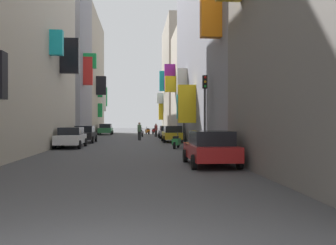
{
  "coord_description": "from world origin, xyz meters",
  "views": [
    {
      "loc": [
        0.73,
        -4.77,
        1.88
      ],
      "look_at": [
        3.05,
        23.35,
        1.79
      ],
      "focal_mm": 39.74,
      "sensor_mm": 36.0,
      "label": 1
    }
  ],
  "objects": [
    {
      "name": "building_left_mid_a",
      "position": [
        -7.99,
        23.94,
        10.55
      ],
      "size": [
        7.38,
        12.45,
        21.1
      ],
      "color": "#BCB29E",
      "rests_on": "ground"
    },
    {
      "name": "building_right_mid_a",
      "position": [
        7.99,
        23.77,
        8.43
      ],
      "size": [
        7.28,
        22.56,
        16.87
      ],
      "color": "gray",
      "rests_on": "ground"
    },
    {
      "name": "ground_plane",
      "position": [
        0.0,
        30.0,
        0.0
      ],
      "size": [
        140.0,
        140.0,
        0.0
      ],
      "primitive_type": "plane",
      "color": "#424244"
    },
    {
      "name": "building_right_far",
      "position": [
        7.99,
        52.61,
        8.44
      ],
      "size": [
        7.05,
        14.79,
        16.9
      ],
      "color": "#9E9384",
      "rests_on": "ground"
    },
    {
      "name": "pedestrian_near_left",
      "position": [
        0.93,
        32.18,
        0.89
      ],
      "size": [
        0.41,
        0.41,
        1.78
      ],
      "color": "#272727",
      "rests_on": "ground"
    },
    {
      "name": "parked_car_green",
      "position": [
        -3.76,
        48.4,
        0.8
      ],
      "size": [
        1.96,
        4.39,
        1.54
      ],
      "color": "#236638",
      "rests_on": "ground"
    },
    {
      "name": "pedestrian_crossing",
      "position": [
        3.0,
        40.56,
        0.79
      ],
      "size": [
        0.52,
        0.52,
        1.6
      ],
      "color": "#2B2B2B",
      "rests_on": "ground"
    },
    {
      "name": "scooter_orange",
      "position": [
        2.21,
        49.48,
        0.46
      ],
      "size": [
        0.7,
        1.87,
        1.13
      ],
      "color": "orange",
      "rests_on": "ground"
    },
    {
      "name": "building_right_mid_b",
      "position": [
        7.98,
        38.72,
        6.16
      ],
      "size": [
        7.2,
        7.34,
        12.31
      ],
      "color": "#BCB29E",
      "rests_on": "ground"
    },
    {
      "name": "building_left_mid_c",
      "position": [
        -7.99,
        37.93,
        8.71
      ],
      "size": [
        7.36,
        9.77,
        17.43
      ],
      "color": "gray",
      "rests_on": "ground"
    },
    {
      "name": "building_left_far",
      "position": [
        -7.99,
        51.41,
        8.64
      ],
      "size": [
        7.38,
        17.18,
        17.29
      ],
      "color": "#9E9384",
      "rests_on": "ground"
    },
    {
      "name": "scooter_red",
      "position": [
        3.25,
        49.57,
        0.46
      ],
      "size": [
        0.84,
        1.9,
        1.13
      ],
      "color": "red",
      "rests_on": "ground"
    },
    {
      "name": "parked_car_grey",
      "position": [
        4.02,
        36.31,
        0.73
      ],
      "size": [
        1.86,
        3.93,
        1.38
      ],
      "color": "slate",
      "rests_on": "ground"
    },
    {
      "name": "traffic_light_far_corner",
      "position": [
        4.57,
        25.81,
        2.73
      ],
      "size": [
        0.26,
        0.34,
        3.99
      ],
      "color": "#2D2D2D",
      "rests_on": "ground"
    },
    {
      "name": "parked_car_white",
      "position": [
        -4.0,
        22.2,
        0.76
      ],
      "size": [
        1.85,
        4.26,
        1.45
      ],
      "color": "white",
      "rests_on": "ground"
    },
    {
      "name": "traffic_light_near_corner",
      "position": [
        4.57,
        16.19,
        3.05
      ],
      "size": [
        0.26,
        0.34,
        4.5
      ],
      "color": "#2D2D2D",
      "rests_on": "ground"
    },
    {
      "name": "scooter_white",
      "position": [
        1.16,
        41.26,
        0.46
      ],
      "size": [
        0.68,
        1.94,
        1.13
      ],
      "color": "silver",
      "rests_on": "ground"
    },
    {
      "name": "parked_car_black",
      "position": [
        -3.94,
        28.73,
        0.77
      ],
      "size": [
        1.87,
        4.1,
        1.48
      ],
      "color": "black",
      "rests_on": "ground"
    },
    {
      "name": "parked_car_yellow",
      "position": [
        3.93,
        28.93,
        0.77
      ],
      "size": [
        1.86,
        4.33,
        1.47
      ],
      "color": "gold",
      "rests_on": "ground"
    },
    {
      "name": "parked_car_red",
      "position": [
        3.82,
        10.74,
        0.77
      ],
      "size": [
        1.99,
        3.95,
        1.48
      ],
      "color": "#B21E1E",
      "rests_on": "ground"
    },
    {
      "name": "scooter_green",
      "position": [
        3.43,
        20.94,
        0.46
      ],
      "size": [
        0.75,
        1.84,
        1.13
      ],
      "color": "#287F3D",
      "rests_on": "ground"
    }
  ]
}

